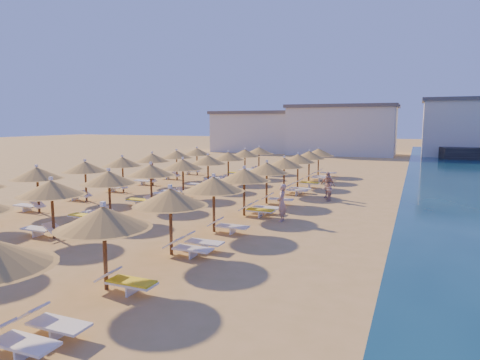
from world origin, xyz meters
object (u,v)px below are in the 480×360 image
at_px(beachgoer_a, 282,203).
at_px(beachgoer_c, 328,185).
at_px(parasol_row_east, 256,172).
at_px(parasol_row_west, 168,168).
at_px(beachgoer_b, 327,188).

bearing_deg(beachgoer_a, beachgoer_c, 167.66).
xyz_separation_m(parasol_row_east, beachgoer_a, (2.18, -2.32, -1.16)).
bearing_deg(beachgoer_a, parasol_row_west, -112.47).
distance_m(parasol_row_east, beachgoer_c, 5.95).
bearing_deg(beachgoer_c, beachgoer_b, -60.65).
relative_size(parasol_row_east, beachgoer_b, 22.22).
relative_size(parasol_row_east, parasol_row_west, 1.00).
bearing_deg(parasol_row_west, beachgoer_a, -16.46).
xyz_separation_m(parasol_row_east, parasol_row_west, (-5.67, 0.00, 0.00)).
distance_m(parasol_row_west, beachgoer_b, 9.79).
xyz_separation_m(parasol_row_east, beachgoer_c, (2.99, 4.99, -1.24)).
distance_m(parasol_row_east, beachgoer_a, 3.39).
height_order(beachgoer_a, beachgoer_c, beachgoer_a).
xyz_separation_m(beachgoer_a, beachgoer_c, (0.81, 7.31, -0.08)).
distance_m(parasol_row_west, beachgoer_c, 10.08).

